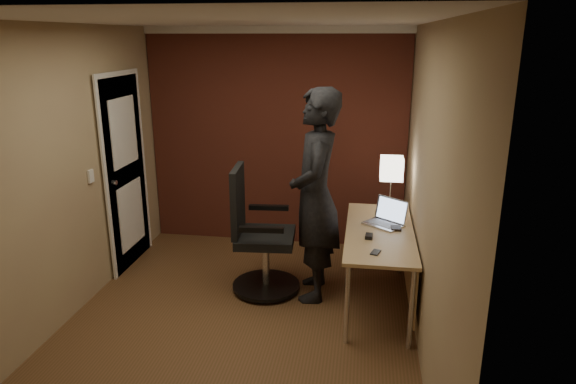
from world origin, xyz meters
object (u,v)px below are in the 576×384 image
(office_chair, at_px, (258,239))
(desk_lamp, at_px, (392,169))
(desk, at_px, (387,244))
(laptop, at_px, (387,217))
(mouse, at_px, (369,236))
(phone, at_px, (375,252))
(person, at_px, (315,196))
(wallet, at_px, (396,228))

(office_chair, bearing_deg, desk_lamp, 21.66)
(desk, distance_m, office_chair, 1.22)
(laptop, distance_m, office_chair, 1.24)
(laptop, distance_m, mouse, 0.41)
(phone, relative_size, person, 0.06)
(mouse, distance_m, wallet, 0.34)
(mouse, height_order, phone, mouse)
(laptop, bearing_deg, desk_lamp, 85.05)
(phone, bearing_deg, desk, 94.40)
(office_chair, height_order, person, person)
(laptop, height_order, phone, laptop)
(laptop, bearing_deg, desk, -88.23)
(mouse, height_order, office_chair, office_chair)
(laptop, relative_size, office_chair, 0.35)
(desk_lamp, distance_m, wallet, 0.69)
(mouse, bearing_deg, laptop, 71.47)
(desk_lamp, distance_m, phone, 1.19)
(wallet, xyz_separation_m, person, (-0.74, 0.06, 0.25))
(person, bearing_deg, desk_lamp, 120.46)
(desk, bearing_deg, phone, -102.92)
(phone, xyz_separation_m, person, (-0.55, 0.62, 0.25))
(desk, bearing_deg, person, 170.36)
(laptop, distance_m, person, 0.69)
(wallet, height_order, office_chair, office_chair)
(mouse, bearing_deg, desk, 54.24)
(desk, height_order, laptop, laptop)
(wallet, relative_size, person, 0.06)
(desk_lamp, xyz_separation_m, wallet, (0.04, -0.55, -0.41))
(desk_lamp, relative_size, person, 0.27)
(desk, relative_size, person, 0.76)
(office_chair, bearing_deg, phone, -29.34)
(desk_lamp, height_order, person, person)
(desk, height_order, mouse, mouse)
(wallet, bearing_deg, mouse, -134.49)
(desk_lamp, xyz_separation_m, mouse, (-0.20, -0.80, -0.40))
(phone, bearing_deg, desk_lamp, 99.74)
(mouse, xyz_separation_m, phone, (0.05, -0.31, -0.01))
(mouse, relative_size, office_chair, 0.08)
(desk_lamp, bearing_deg, phone, -97.58)
(desk, distance_m, person, 0.78)
(person, bearing_deg, mouse, 53.57)
(person, bearing_deg, wallet, 80.45)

